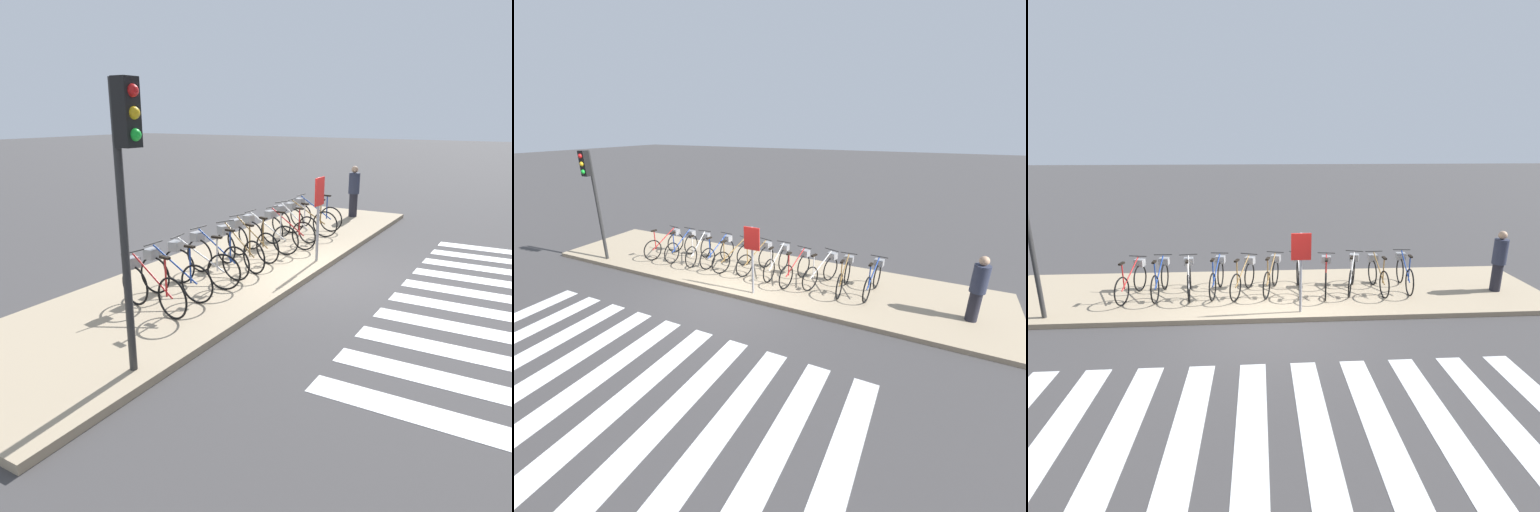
% 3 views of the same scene
% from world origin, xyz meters
% --- Properties ---
extents(ground_plane, '(120.00, 120.00, 0.00)m').
position_xyz_m(ground_plane, '(0.00, 0.00, 0.00)').
color(ground_plane, '#423F3F').
extents(sidewalk, '(13.94, 3.35, 0.12)m').
position_xyz_m(sidewalk, '(0.00, 1.68, 0.06)').
color(sidewalk, tan).
rests_on(sidewalk, ground_plane).
extents(parked_bicycle_0, '(0.47, 1.63, 1.01)m').
position_xyz_m(parked_bicycle_0, '(-3.45, 1.51, 0.56)').
color(parked_bicycle_0, black).
rests_on(parked_bicycle_0, sidewalk).
extents(parked_bicycle_1, '(0.46, 1.65, 1.01)m').
position_xyz_m(parked_bicycle_1, '(-2.79, 1.60, 0.56)').
color(parked_bicycle_1, black).
rests_on(parked_bicycle_1, sidewalk).
extents(parked_bicycle_2, '(0.46, 1.64, 1.01)m').
position_xyz_m(parked_bicycle_2, '(-2.08, 1.57, 0.56)').
color(parked_bicycle_2, black).
rests_on(parked_bicycle_2, sidewalk).
extents(parked_bicycle_3, '(0.46, 1.64, 1.01)m').
position_xyz_m(parked_bicycle_3, '(-1.38, 1.67, 0.56)').
color(parked_bicycle_3, black).
rests_on(parked_bicycle_3, sidewalk).
extents(parked_bicycle_4, '(0.67, 1.56, 1.01)m').
position_xyz_m(parked_bicycle_4, '(-0.70, 1.56, 0.56)').
color(parked_bicycle_4, black).
rests_on(parked_bicycle_4, sidewalk).
extents(parked_bicycle_5, '(0.59, 1.60, 1.01)m').
position_xyz_m(parked_bicycle_5, '(0.02, 1.68, 0.56)').
color(parked_bicycle_5, black).
rests_on(parked_bicycle_5, sidewalk).
extents(parked_bicycle_6, '(0.46, 1.65, 1.01)m').
position_xyz_m(parked_bicycle_6, '(0.70, 1.68, 0.56)').
color(parked_bicycle_6, black).
rests_on(parked_bicycle_6, sidewalk).
extents(parked_bicycle_7, '(0.46, 1.63, 1.01)m').
position_xyz_m(parked_bicycle_7, '(1.39, 1.50, 0.56)').
color(parked_bicycle_7, black).
rests_on(parked_bicycle_7, sidewalk).
extents(parked_bicycle_8, '(0.64, 1.58, 1.01)m').
position_xyz_m(parked_bicycle_8, '(2.10, 1.66, 0.56)').
color(parked_bicycle_8, black).
rests_on(parked_bicycle_8, sidewalk).
extents(parked_bicycle_9, '(0.46, 1.65, 1.01)m').
position_xyz_m(parked_bicycle_9, '(2.74, 1.58, 0.56)').
color(parked_bicycle_9, black).
rests_on(parked_bicycle_9, sidewalk).
extents(parked_bicycle_10, '(0.46, 1.64, 1.01)m').
position_xyz_m(parked_bicycle_10, '(3.49, 1.69, 0.56)').
color(parked_bicycle_10, black).
rests_on(parked_bicycle_10, sidewalk).
extents(pedestrian, '(0.34, 0.34, 1.58)m').
position_xyz_m(pedestrian, '(5.81, 1.32, 0.95)').
color(pedestrian, '#23232D').
rests_on(pedestrian, sidewalk).
extents(sign_post, '(0.44, 0.07, 1.84)m').
position_xyz_m(sign_post, '(0.61, 0.29, 1.38)').
color(sign_post, '#99999E').
rests_on(sign_post, sidewalk).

